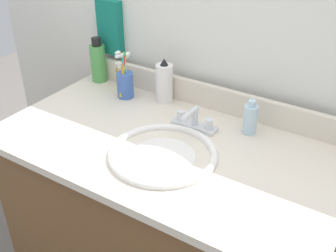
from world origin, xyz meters
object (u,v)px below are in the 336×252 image
at_px(hand_towel, 110,27).
at_px(bottle_gel_clear, 250,119).
at_px(bottle_lotion_white, 164,83).
at_px(cup_blue_plastic, 125,83).
at_px(bottle_oil_amber, 121,77).
at_px(bottle_toner_green, 98,62).
at_px(faucet, 194,121).

distance_m(hand_towel, bottle_gel_clear, 0.70).
xyz_separation_m(bottle_lotion_white, cup_blue_plastic, (-0.15, -0.05, -0.02)).
distance_m(bottle_lotion_white, bottle_oil_amber, 0.22).
bearing_deg(cup_blue_plastic, bottle_toner_green, 161.77).
bearing_deg(bottle_gel_clear, bottle_lotion_white, 173.52).
bearing_deg(bottle_oil_amber, faucet, -17.26).
distance_m(hand_towel, bottle_oil_amber, 0.21).
xyz_separation_m(bottle_oil_amber, cup_blue_plastic, (0.07, -0.06, 0.02)).
height_order(hand_towel, cup_blue_plastic, hand_towel).
relative_size(hand_towel, bottle_oil_amber, 2.53).
xyz_separation_m(faucet, bottle_gel_clear, (0.17, 0.07, 0.03)).
xyz_separation_m(faucet, cup_blue_plastic, (-0.34, 0.06, 0.03)).
xyz_separation_m(faucet, bottle_lotion_white, (-0.19, 0.11, 0.05)).
distance_m(hand_towel, bottle_toner_green, 0.15).
height_order(faucet, bottle_oil_amber, bottle_oil_amber).
height_order(faucet, bottle_lotion_white, bottle_lotion_white).
bearing_deg(faucet, bottle_toner_green, 166.64).
bearing_deg(bottle_lotion_white, faucet, -30.55).
xyz_separation_m(hand_towel, faucet, (0.50, -0.18, -0.19)).
height_order(bottle_oil_amber, cup_blue_plastic, cup_blue_plastic).
height_order(bottle_lotion_white, bottle_toner_green, bottle_toner_green).
height_order(hand_towel, bottle_oil_amber, hand_towel).
bearing_deg(cup_blue_plastic, bottle_gel_clear, 0.96).
xyz_separation_m(bottle_lotion_white, bottle_toner_green, (-0.33, 0.01, 0.01)).
height_order(bottle_gel_clear, cup_blue_plastic, cup_blue_plastic).
bearing_deg(hand_towel, bottle_oil_amber, -33.09).
distance_m(faucet, cup_blue_plastic, 0.35).
bearing_deg(hand_towel, bottle_lotion_white, -12.83).
xyz_separation_m(faucet, bottle_oil_amber, (-0.42, 0.13, 0.01)).
bearing_deg(bottle_toner_green, faucet, -13.36).
bearing_deg(cup_blue_plastic, hand_towel, 142.66).
bearing_deg(bottle_oil_amber, hand_towel, 146.91).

